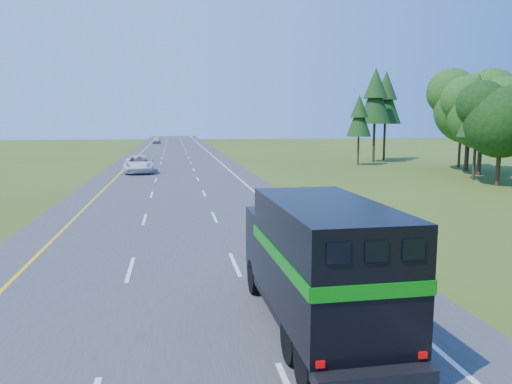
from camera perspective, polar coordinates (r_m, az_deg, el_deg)
road at (r=47.52m, az=-9.05°, el=1.80°), size 15.00×260.00×0.04m
lane_markings at (r=47.51m, az=-9.05°, el=1.83°), size 11.15×260.00×0.01m
horse_truck at (r=12.15m, az=7.05°, el=-7.89°), size 2.48×7.47×3.28m
white_suv at (r=51.28m, az=-13.20°, el=3.13°), size 3.14×6.28×1.71m
far_car at (r=119.22m, az=-11.30°, el=5.83°), size 1.98×4.48×1.50m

